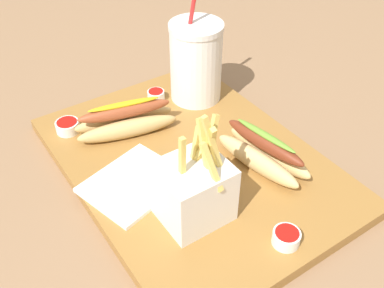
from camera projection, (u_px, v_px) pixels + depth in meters
The scene contains 10 objects.
ground_plane at pixel (192, 172), 0.73m from camera, with size 2.40×2.40×0.02m, color #8C6B4C.
food_tray at pixel (192, 163), 0.72m from camera, with size 0.49×0.36×0.02m, color olive.
soda_cup at pixel (196, 62), 0.80m from camera, with size 0.10×0.10×0.23m.
fries_basket at pixel (194, 190), 0.59m from camera, with size 0.09×0.09×0.16m.
hot_dog_1 at pixel (126, 120), 0.75m from camera, with size 0.09×0.18×0.06m.
hot_dog_2 at pixel (263, 153), 0.69m from camera, with size 0.16×0.08×0.06m.
ketchup_cup_1 at pixel (68, 126), 0.76m from camera, with size 0.04×0.04×0.02m.
ketchup_cup_2 at pixel (286, 237), 0.58m from camera, with size 0.04×0.04×0.02m.
ketchup_cup_3 at pixel (156, 95), 0.83m from camera, with size 0.03×0.03×0.02m.
napkin_stack at pixel (134, 183), 0.66m from camera, with size 0.11×0.14×0.01m, color white.
Camera 1 is at (-0.44, 0.30, 0.49)m, focal length 42.24 mm.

